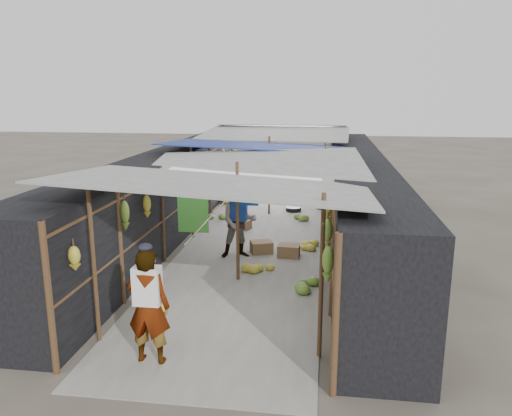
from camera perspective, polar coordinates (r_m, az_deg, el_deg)
The scene contains 14 objects.
ground at distance 8.35m, azimuth -5.74°, elevation -15.69°, with size 80.00×80.00×0.00m, color #6B6356.
aisle_slab at distance 14.28m, azimuth 0.36°, elevation -3.10°, with size 3.60×16.00×0.02m, color #9E998E.
stall_left at distance 14.60m, azimuth -10.20°, elevation 1.66°, with size 1.40×15.00×2.30m, color black.
stall_right at distance 13.92m, azimuth 11.46°, elevation 1.04°, with size 1.40×15.00×2.30m, color black.
crate_near at distance 12.69m, azimuth 0.63°, elevation -4.51°, with size 0.53×0.42×0.32m, color #966E4C.
crate_mid at distance 12.43m, azimuth 3.76°, elevation -4.92°, with size 0.53×0.42×0.32m, color #966E4C.
crate_back at distance 14.83m, azimuth -1.58°, elevation -1.92°, with size 0.47×0.38×0.30m, color #966E4C.
black_basin at distance 17.08m, azimuth 4.30°, elevation -0.16°, with size 0.53×0.53×0.16m, color black.
vendor_elderly at distance 7.71m, azimuth -12.20°, elevation -10.92°, with size 0.66×0.44×1.82m, color white.
shopper_blue at distance 12.21m, azimuth -1.98°, elevation -1.58°, with size 0.88×0.69×1.81m, color #203AA1.
vendor_seated at distance 17.93m, azimuth 5.60°, elevation 1.70°, with size 0.60×0.34×0.92m, color #46413C.
market_canopy at distance 14.12m, azimuth 0.65°, elevation 6.65°, with size 5.62×15.20×2.77m.
hanging_bananas at distance 13.94m, azimuth 0.30°, elevation 3.49°, with size 3.96×14.32×0.89m.
floor_bananas at distance 13.43m, azimuth 0.29°, elevation -3.53°, with size 3.97×9.90×0.36m.
Camera 1 is at (1.79, -7.09, 4.03)m, focal length 35.00 mm.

